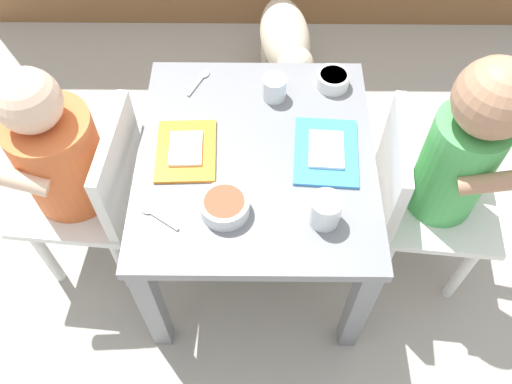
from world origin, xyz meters
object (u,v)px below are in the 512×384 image
food_tray_left (186,150)px  dining_table (256,173)px  veggie_bowl_far (225,206)px  water_cup_left (274,89)px  food_tray_right (326,151)px  cereal_bowl_right_side (333,79)px  seated_child_right (455,158)px  water_cup_right (325,212)px  spoon_by_left_tray (200,80)px  spoon_by_right_tray (155,215)px  dog (286,42)px  seated_child_left (65,159)px

food_tray_left → dining_table: bearing=-1.9°
veggie_bowl_far → water_cup_left: bearing=72.4°
food_tray_right → cereal_bowl_right_side: (0.03, 0.21, 0.01)m
dining_table → seated_child_right: (0.43, -0.03, 0.10)m
seated_child_right → water_cup_right: 0.32m
food_tray_left → spoon_by_left_tray: food_tray_left is taller
food_tray_left → food_tray_right: bearing=-0.0°
dining_table → spoon_by_right_tray: 0.27m
dining_table → veggie_bowl_far: 0.19m
dog → water_cup_right: (0.05, -0.82, 0.25)m
food_tray_right → water_cup_left: water_cup_left is taller
dog → veggie_bowl_far: bearing=-100.9°
seated_child_left → water_cup_right: bearing=-15.5°
dog → water_cup_left: bearing=-96.1°
seated_child_left → food_tray_left: size_ratio=3.72×
food_tray_right → dog: bearing=95.6°
seated_child_right → water_cup_left: (-0.39, 0.21, -0.00)m
water_cup_right → veggie_bowl_far: bearing=174.9°
dog → veggie_bowl_far: 0.86m
food_tray_right → water_cup_left: (-0.11, 0.17, 0.02)m
seated_child_right → food_tray_right: 0.28m
dog → spoon_by_right_tray: bearing=-110.0°
water_cup_right → spoon_by_right_tray: 0.35m
food_tray_right → spoon_by_right_tray: bearing=-154.7°
seated_child_left → spoon_by_right_tray: seated_child_left is taller
dining_table → cereal_bowl_right_side: bearing=49.6°
food_tray_right → veggie_bowl_far: 0.27m
water_cup_left → spoon_by_left_tray: water_cup_left is taller
dog → spoon_by_right_tray: (-0.30, -0.82, 0.23)m
food_tray_left → food_tray_right: size_ratio=0.90×
seated_child_right → water_cup_left: 0.44m
seated_child_left → water_cup_right: size_ratio=9.86×
water_cup_left → spoon_by_left_tray: 0.19m
seated_child_left → food_tray_left: (0.27, 0.02, 0.01)m
veggie_bowl_far → cereal_bowl_right_side: veggie_bowl_far is taller
food_tray_right → spoon_by_left_tray: 0.37m
water_cup_left → spoon_by_right_tray: bearing=-125.6°
seated_child_right → cereal_bowl_right_side: seated_child_right is taller
veggie_bowl_far → seated_child_left: bearing=159.0°
dog → food_tray_right: 0.69m
dining_table → food_tray_right: bearing=1.9°
seated_child_right → spoon_by_right_tray: seated_child_right is taller
seated_child_left → spoon_by_left_tray: 0.38m
dog → food_tray_left: size_ratio=2.40×
seated_child_right → cereal_bowl_right_side: 0.35m
seated_child_left → food_tray_left: 0.27m
water_cup_right → veggie_bowl_far: water_cup_right is taller
dog → food_tray_left: 0.73m
food_tray_right → water_cup_left: 0.21m
food_tray_left → cereal_bowl_right_side: (0.34, 0.21, 0.01)m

